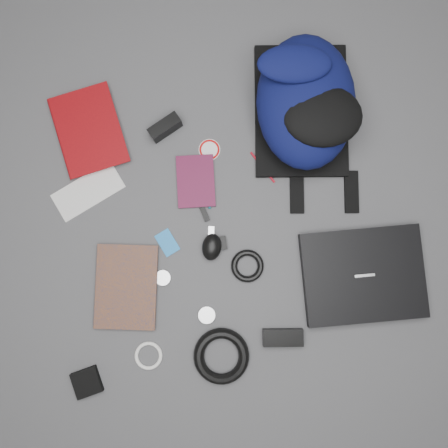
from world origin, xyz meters
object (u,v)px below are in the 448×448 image
object	(u,v)px
mouse	(212,247)
pouch	(87,382)
comic_book	(96,286)
compact_camera	(165,128)
backpack	(306,102)
textbook_red	(59,140)
dvd_case	(196,181)
power_brick	(283,337)
laptop	(363,275)

from	to	relation	value
mouse	pouch	distance (m)	0.59
comic_book	pouch	bearing A→B (deg)	-92.43
comic_book	compact_camera	distance (m)	0.57
backpack	textbook_red	size ratio (longest dim) A/B	1.72
comic_book	dvd_case	world-z (taller)	comic_book
dvd_case	power_brick	bearing A→B (deg)	-64.10
textbook_red	dvd_case	distance (m)	0.48
compact_camera	mouse	bearing A→B (deg)	-103.04
textbook_red	compact_camera	world-z (taller)	compact_camera
laptop	dvd_case	world-z (taller)	laptop
dvd_case	compact_camera	distance (m)	0.20
compact_camera	power_brick	bearing A→B (deg)	-95.17
backpack	textbook_red	xyz separation A→B (m)	(-0.81, 0.12, -0.09)
textbook_red	pouch	distance (m)	0.80
comic_book	compact_camera	bearing A→B (deg)	68.35
backpack	comic_book	bearing A→B (deg)	-139.69
textbook_red	pouch	bearing A→B (deg)	-99.54
dvd_case	compact_camera	size ratio (longest dim) A/B	1.58
textbook_red	pouch	size ratio (longest dim) A/B	3.31
power_brick	pouch	world-z (taller)	power_brick
dvd_case	compact_camera	bearing A→B (deg)	116.66
backpack	dvd_case	bearing A→B (deg)	-146.43
compact_camera	mouse	xyz separation A→B (m)	(0.04, -0.42, -0.01)
textbook_red	comic_book	size ratio (longest dim) A/B	1.03
backpack	laptop	xyz separation A→B (m)	(0.04, -0.58, -0.08)
textbook_red	mouse	bearing A→B (deg)	-52.25
mouse	backpack	bearing A→B (deg)	64.87
power_brick	dvd_case	bearing A→B (deg)	118.37
power_brick	backpack	bearing A→B (deg)	84.10
laptop	compact_camera	world-z (taller)	compact_camera
laptop	textbook_red	world-z (taller)	laptop
textbook_red	comic_book	xyz separation A→B (m)	(-0.00, -0.50, -0.00)
dvd_case	power_brick	xyz separation A→B (m)	(0.14, -0.57, 0.01)
comic_book	pouch	xyz separation A→B (m)	(-0.10, -0.29, 0.00)
compact_camera	dvd_case	bearing A→B (deg)	-94.60
textbook_red	backpack	bearing A→B (deg)	-10.39
backpack	power_brick	bearing A→B (deg)	-95.53
backpack	dvd_case	distance (m)	0.44
comic_book	power_brick	bearing A→B (deg)	-13.46
dvd_case	mouse	xyz separation A→B (m)	(-0.01, -0.23, 0.02)
mouse	power_brick	distance (m)	0.37
laptop	textbook_red	bearing A→B (deg)	150.82
textbook_red	compact_camera	bearing A→B (deg)	-11.33
laptop	pouch	world-z (taller)	laptop
backpack	power_brick	world-z (taller)	backpack
backpack	mouse	distance (m)	0.55
power_brick	mouse	bearing A→B (deg)	127.52
dvd_case	power_brick	distance (m)	0.59
mouse	pouch	xyz separation A→B (m)	(-0.51, -0.31, -0.01)
dvd_case	mouse	world-z (taller)	mouse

